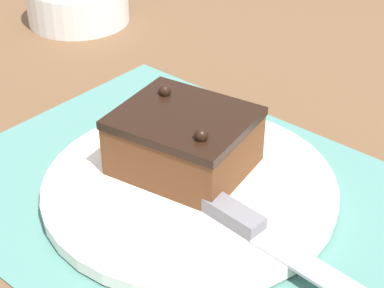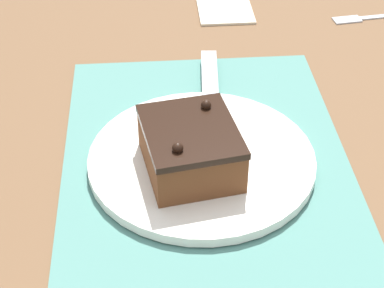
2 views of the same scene
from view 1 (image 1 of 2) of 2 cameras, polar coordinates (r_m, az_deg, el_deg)
name	(u,v)px [view 1 (image 1 of 2)]	position (r m, az deg, el deg)	size (l,w,h in m)	color
ground_plane	(194,203)	(0.58, 0.22, -5.31)	(3.00, 3.00, 0.00)	brown
placemat_woven	(194,202)	(0.58, 0.22, -5.15)	(0.46, 0.34, 0.00)	slate
cake_plate	(190,187)	(0.58, -0.20, -3.83)	(0.27, 0.27, 0.01)	white
chocolate_cake	(184,141)	(0.58, -0.72, 0.30)	(0.13, 0.12, 0.07)	brown
serving_knife	(261,233)	(0.52, 6.13, -7.89)	(0.21, 0.04, 0.01)	slate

